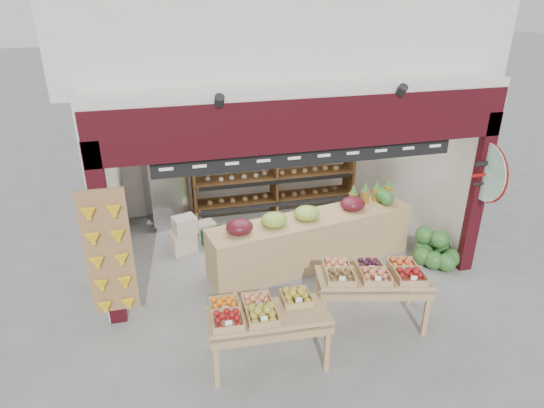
{
  "coord_description": "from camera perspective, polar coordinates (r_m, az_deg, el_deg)",
  "views": [
    {
      "loc": [
        -1.99,
        -6.9,
        4.41
      ],
      "look_at": [
        -0.31,
        -0.2,
        1.14
      ],
      "focal_mm": 32.0,
      "sensor_mm": 36.0,
      "label": 1
    }
  ],
  "objects": [
    {
      "name": "gift_sign",
      "position": [
        7.91,
        23.9,
        3.46
      ],
      "size": [
        0.04,
        0.93,
        0.92
      ],
      "color": "silver",
      "rests_on": "ground"
    },
    {
      "name": "back_shelving",
      "position": [
        9.38,
        0.27,
        5.57
      ],
      "size": [
        3.21,
        0.53,
        1.96
      ],
      "color": "brown",
      "rests_on": "ground"
    },
    {
      "name": "cardboard_stack",
      "position": [
        8.72,
        -8.98,
        -3.55
      ],
      "size": [
        1.04,
        0.85,
        0.66
      ],
      "color": "beige",
      "rests_on": "ground"
    },
    {
      "name": "mid_counter",
      "position": [
        8.03,
        4.55,
        -4.1
      ],
      "size": [
        3.51,
        1.26,
        1.08
      ],
      "color": "tan",
      "rests_on": "ground"
    },
    {
      "name": "ground",
      "position": [
        8.42,
        1.74,
        -6.23
      ],
      "size": [
        60.0,
        60.0,
        0.0
      ],
      "primitive_type": "plane",
      "color": "slate",
      "rests_on": "ground"
    },
    {
      "name": "watermelon_pile",
      "position": [
        8.6,
        18.65,
        -5.25
      ],
      "size": [
        0.76,
        0.78,
        0.59
      ],
      "color": "#1B511E",
      "rests_on": "ground"
    },
    {
      "name": "display_table_right",
      "position": [
        6.76,
        11.71,
        -8.09
      ],
      "size": [
        1.63,
        1.14,
        0.96
      ],
      "color": "tan",
      "rests_on": "ground"
    },
    {
      "name": "refrigerator",
      "position": [
        9.42,
        -12.5,
        2.66
      ],
      "size": [
        0.83,
        0.83,
        1.75
      ],
      "primitive_type": "cube",
      "rotation": [
        0.0,
        0.0,
        0.27
      ],
      "color": "#ADAFB4",
      "rests_on": "ground"
    },
    {
      "name": "banana_board",
      "position": [
        6.64,
        -18.61,
        -5.85
      ],
      "size": [
        0.6,
        0.15,
        1.8
      ],
      "color": "olive",
      "rests_on": "ground"
    },
    {
      "name": "display_table_left",
      "position": [
        6.01,
        -1.55,
        -12.56
      ],
      "size": [
        1.49,
        0.88,
        0.94
      ],
      "color": "tan",
      "rests_on": "ground"
    },
    {
      "name": "shop_structure",
      "position": [
        8.75,
        -0.98,
        22.14
      ],
      "size": [
        6.36,
        5.12,
        5.4
      ],
      "color": "silver",
      "rests_on": "ground"
    }
  ]
}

